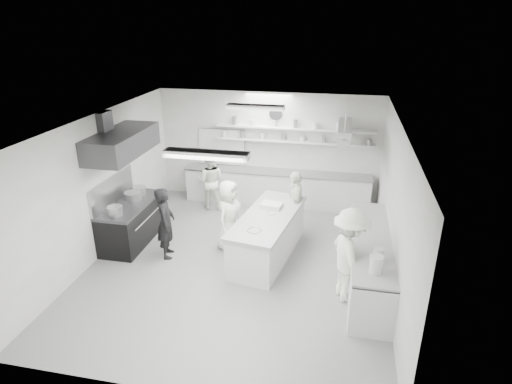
% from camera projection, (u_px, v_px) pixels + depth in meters
% --- Properties ---
extents(floor, '(6.00, 7.00, 0.02)m').
position_uv_depth(floor, '(238.00, 262.00, 9.13)').
color(floor, gray).
rests_on(floor, ground).
extents(ceiling, '(6.00, 7.00, 0.02)m').
position_uv_depth(ceiling, '(236.00, 122.00, 7.98)').
color(ceiling, white).
rests_on(ceiling, wall_back).
extents(wall_back, '(6.00, 0.04, 3.00)m').
position_uv_depth(wall_back, '(268.00, 148.00, 11.72)').
color(wall_back, silver).
rests_on(wall_back, floor).
extents(wall_front, '(6.00, 0.04, 3.00)m').
position_uv_depth(wall_front, '(170.00, 305.00, 5.38)').
color(wall_front, silver).
rests_on(wall_front, floor).
extents(wall_left, '(0.04, 7.00, 3.00)m').
position_uv_depth(wall_left, '(100.00, 186.00, 9.11)').
color(wall_left, silver).
rests_on(wall_left, floor).
extents(wall_right, '(0.04, 7.00, 3.00)m').
position_uv_depth(wall_right, '(394.00, 210.00, 7.99)').
color(wall_right, silver).
rests_on(wall_right, floor).
extents(stove, '(0.80, 1.80, 0.90)m').
position_uv_depth(stove, '(131.00, 224.00, 9.80)').
color(stove, black).
rests_on(stove, floor).
extents(exhaust_hood, '(0.85, 2.00, 0.50)m').
position_uv_depth(exhaust_hood, '(121.00, 143.00, 9.07)').
color(exhaust_hood, '#39383B').
rests_on(exhaust_hood, wall_left).
extents(back_counter, '(5.00, 0.60, 0.92)m').
position_uv_depth(back_counter, '(277.00, 188.00, 11.79)').
color(back_counter, silver).
rests_on(back_counter, floor).
extents(shelf_lower, '(4.20, 0.26, 0.04)m').
position_uv_depth(shelf_lower, '(293.00, 141.00, 11.38)').
color(shelf_lower, silver).
rests_on(shelf_lower, wall_back).
extents(shelf_upper, '(4.20, 0.26, 0.04)m').
position_uv_depth(shelf_upper, '(294.00, 128.00, 11.24)').
color(shelf_upper, silver).
rests_on(shelf_upper, wall_back).
extents(pass_through_window, '(1.30, 0.04, 1.00)m').
position_uv_depth(pass_through_window, '(222.00, 147.00, 11.96)').
color(pass_through_window, black).
rests_on(pass_through_window, wall_back).
extents(wall_clock, '(0.32, 0.05, 0.32)m').
position_uv_depth(wall_clock, '(276.00, 114.00, 11.28)').
color(wall_clock, white).
rests_on(wall_clock, wall_back).
extents(right_counter, '(0.74, 3.30, 0.94)m').
position_uv_depth(right_counter, '(369.00, 261.00, 8.27)').
color(right_counter, silver).
rests_on(right_counter, floor).
extents(pot_rack, '(0.30, 1.60, 0.40)m').
position_uv_depth(pot_rack, '(344.00, 133.00, 10.05)').
color(pot_rack, '#A2A2A2').
rests_on(pot_rack, ceiling).
extents(light_fixture_front, '(1.30, 0.25, 0.10)m').
position_uv_depth(light_fixture_front, '(206.00, 154.00, 6.37)').
color(light_fixture_front, silver).
rests_on(light_fixture_front, ceiling).
extents(light_fixture_rear, '(1.30, 0.25, 0.10)m').
position_uv_depth(light_fixture_rear, '(256.00, 107.00, 9.63)').
color(light_fixture_rear, silver).
rests_on(light_fixture_rear, ceiling).
extents(prep_island, '(1.31, 2.60, 0.91)m').
position_uv_depth(prep_island, '(268.00, 236.00, 9.22)').
color(prep_island, silver).
rests_on(prep_island, floor).
extents(stove_pot, '(0.39, 0.39, 0.22)m').
position_uv_depth(stove_pot, '(133.00, 197.00, 9.78)').
color(stove_pot, '#A2A2A2').
rests_on(stove_pot, stove).
extents(cook_stove, '(0.52, 0.66, 1.57)m').
position_uv_depth(cook_stove, '(166.00, 223.00, 9.08)').
color(cook_stove, black).
rests_on(cook_stove, floor).
extents(cook_back, '(0.78, 0.62, 1.56)m').
position_uv_depth(cook_back, '(211.00, 181.00, 11.40)').
color(cook_back, white).
rests_on(cook_back, floor).
extents(cook_island_left, '(0.66, 0.87, 1.59)m').
position_uv_depth(cook_island_left, '(229.00, 215.00, 9.42)').
color(cook_island_left, white).
rests_on(cook_island_left, floor).
extents(cook_island_right, '(0.49, 0.97, 1.59)m').
position_uv_depth(cook_island_right, '(295.00, 204.00, 9.97)').
color(cook_island_right, white).
rests_on(cook_island_right, floor).
extents(cook_right, '(1.04, 1.32, 1.79)m').
position_uv_depth(cook_right, '(349.00, 256.00, 7.65)').
color(cook_right, white).
rests_on(cook_right, floor).
extents(bowl_island_a, '(0.34, 0.34, 0.06)m').
position_uv_depth(bowl_island_a, '(254.00, 231.00, 8.39)').
color(bowl_island_a, '#A2A2A2').
rests_on(bowl_island_a, prep_island).
extents(bowl_island_b, '(0.21, 0.21, 0.06)m').
position_uv_depth(bowl_island_b, '(271.00, 214.00, 9.11)').
color(bowl_island_b, silver).
rests_on(bowl_island_b, prep_island).
extents(bowl_right, '(0.27, 0.27, 0.06)m').
position_uv_depth(bowl_right, '(376.00, 259.00, 7.41)').
color(bowl_right, silver).
rests_on(bowl_right, right_counter).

